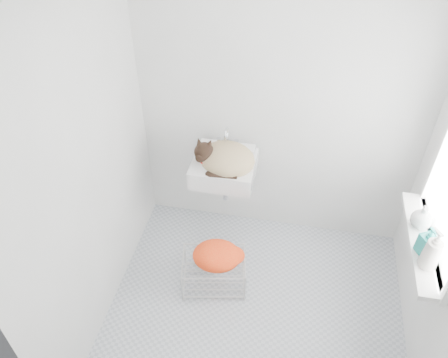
% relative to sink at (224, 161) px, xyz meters
% --- Properties ---
extents(floor, '(2.20, 2.00, 0.02)m').
position_rel_sink_xyz_m(floor, '(0.38, -0.74, -0.85)').
color(floor, silver).
rests_on(floor, ground).
extents(back_wall, '(2.20, 0.02, 2.50)m').
position_rel_sink_xyz_m(back_wall, '(0.38, 0.26, 0.40)').
color(back_wall, white).
rests_on(back_wall, ground).
extents(left_wall, '(0.02, 2.00, 2.50)m').
position_rel_sink_xyz_m(left_wall, '(-0.72, -0.74, 0.40)').
color(left_wall, white).
rests_on(left_wall, ground).
extents(windowsill, '(0.16, 0.88, 0.04)m').
position_rel_sink_xyz_m(windowsill, '(1.39, -0.54, -0.02)').
color(windowsill, white).
rests_on(windowsill, right_wall).
extents(sink, '(0.48, 0.42, 0.19)m').
position_rel_sink_xyz_m(sink, '(0.00, 0.00, 0.00)').
color(sink, white).
rests_on(sink, back_wall).
extents(faucet, '(0.18, 0.12, 0.18)m').
position_rel_sink_xyz_m(faucet, '(0.00, 0.18, 0.14)').
color(faucet, silver).
rests_on(faucet, sink).
extents(cat, '(0.48, 0.42, 0.28)m').
position_rel_sink_xyz_m(cat, '(0.01, -0.02, 0.04)').
color(cat, tan).
rests_on(cat, sink).
extents(wire_rack, '(0.53, 0.42, 0.28)m').
position_rel_sink_xyz_m(wire_rack, '(0.02, -0.51, -0.70)').
color(wire_rack, silver).
rests_on(wire_rack, floor).
extents(towel, '(0.39, 0.30, 0.15)m').
position_rel_sink_xyz_m(towel, '(0.05, -0.53, -0.54)').
color(towel, orange).
rests_on(towel, wire_rack).
extents(bottle_a, '(0.13, 0.13, 0.24)m').
position_rel_sink_xyz_m(bottle_a, '(1.38, -0.75, 0.00)').
color(bottle_a, silver).
rests_on(bottle_a, windowsill).
extents(bottle_b, '(0.13, 0.13, 0.21)m').
position_rel_sink_xyz_m(bottle_b, '(1.38, -0.64, 0.00)').
color(bottle_b, '#157C75').
rests_on(bottle_b, windowsill).
extents(bottle_c, '(0.19, 0.19, 0.18)m').
position_rel_sink_xyz_m(bottle_c, '(1.38, -0.42, 0.00)').
color(bottle_c, silver).
rests_on(bottle_c, windowsill).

